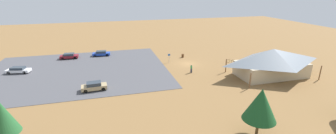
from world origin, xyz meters
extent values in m
plane|color=olive|center=(0.00, 0.00, 0.00)|extent=(160.00, 160.00, 0.00)
cube|color=#4C4C51|center=(24.38, -1.86, 0.03)|extent=(37.36, 29.60, 0.05)
cube|color=#C6B28E|center=(-13.36, 11.67, 1.43)|extent=(13.35, 6.60, 2.86)
pyramid|color=slate|center=(-13.36, 11.67, 4.21)|extent=(15.69, 8.93, 2.71)
cylinder|color=brown|center=(-21.03, 7.38, 1.43)|extent=(0.20, 0.20, 2.86)
cylinder|color=brown|center=(-5.70, 7.38, 1.43)|extent=(0.20, 0.20, 2.86)
cylinder|color=brown|center=(-21.03, 15.96, 1.43)|extent=(0.20, 0.20, 2.86)
cylinder|color=brown|center=(-5.70, 15.96, 1.43)|extent=(0.20, 0.20, 2.86)
cylinder|color=brown|center=(-0.52, -5.37, 0.45)|extent=(0.60, 0.60, 0.90)
cylinder|color=#99999E|center=(3.99, -2.14, 1.10)|extent=(0.08, 0.08, 2.20)
cube|color=#1959B2|center=(3.99, -2.14, 1.90)|extent=(0.56, 0.04, 0.40)
cylinder|color=brown|center=(1.60, 28.30, 1.11)|extent=(0.34, 0.34, 2.22)
cone|color=#194C23|center=(1.60, 28.30, 4.16)|extent=(3.89, 3.89, 3.89)
cone|color=#235B2D|center=(29.08, 23.50, 4.12)|extent=(2.99, 2.99, 3.78)
torus|color=black|center=(-18.68, 1.38, 0.33)|extent=(0.06, 0.65, 0.65)
torus|color=black|center=(-18.71, 2.36, 0.33)|extent=(0.06, 0.65, 0.65)
cylinder|color=black|center=(-18.70, 1.87, 0.43)|extent=(0.06, 0.91, 0.04)
cylinder|color=black|center=(-18.69, 1.69, 0.50)|extent=(0.04, 0.04, 0.35)
cube|color=black|center=(-18.69, 1.69, 0.67)|extent=(0.09, 0.20, 0.05)
cylinder|color=black|center=(-18.71, 2.27, 0.53)|extent=(0.04, 0.04, 0.41)
cylinder|color=black|center=(-18.71, 2.27, 0.73)|extent=(0.48, 0.05, 0.03)
torus|color=black|center=(-9.63, 1.40, 0.35)|extent=(0.61, 0.43, 0.71)
torus|color=black|center=(-10.50, 1.99, 0.35)|extent=(0.61, 0.43, 0.71)
cylinder|color=yellow|center=(-10.06, 1.69, 0.47)|extent=(0.82, 0.57, 0.04)
cylinder|color=yellow|center=(-9.91, 1.59, 0.57)|extent=(0.04, 0.04, 0.42)
cube|color=black|center=(-9.91, 1.59, 0.78)|extent=(0.21, 0.18, 0.05)
cylinder|color=yellow|center=(-10.41, 1.93, 0.58)|extent=(0.04, 0.04, 0.45)
cylinder|color=black|center=(-10.41, 1.93, 0.81)|extent=(0.30, 0.42, 0.03)
torus|color=black|center=(-20.03, 3.83, 0.36)|extent=(0.71, 0.18, 0.71)
torus|color=black|center=(-19.10, 4.01, 0.36)|extent=(0.71, 0.18, 0.71)
cylinder|color=red|center=(-19.56, 3.92, 0.48)|extent=(0.87, 0.21, 0.04)
cylinder|color=red|center=(-19.73, 3.89, 0.55)|extent=(0.04, 0.04, 0.39)
cube|color=black|center=(-19.73, 3.89, 0.75)|extent=(0.21, 0.12, 0.05)
cylinder|color=red|center=(-19.19, 4.00, 0.59)|extent=(0.04, 0.04, 0.47)
cylinder|color=black|center=(-19.19, 4.00, 0.82)|extent=(0.13, 0.48, 0.03)
torus|color=black|center=(-14.41, 0.89, 0.34)|extent=(0.41, 0.59, 0.68)
torus|color=black|center=(-13.86, 1.70, 0.34)|extent=(0.41, 0.59, 0.68)
cylinder|color=#2347B7|center=(-14.14, 1.30, 0.45)|extent=(0.53, 0.77, 0.04)
cylinder|color=#2347B7|center=(-14.23, 1.15, 0.53)|extent=(0.04, 0.04, 0.38)
cube|color=black|center=(-14.23, 1.15, 0.72)|extent=(0.18, 0.21, 0.05)
cylinder|color=#2347B7|center=(-13.92, 1.62, 0.54)|extent=(0.04, 0.04, 0.40)
cylinder|color=black|center=(-13.92, 1.62, 0.74)|extent=(0.42, 0.29, 0.03)
torus|color=black|center=(-22.65, 2.19, 0.38)|extent=(0.65, 0.46, 0.76)
torus|color=black|center=(-21.80, 1.62, 0.38)|extent=(0.65, 0.46, 0.76)
cylinder|color=#197A7F|center=(-22.22, 1.90, 0.50)|extent=(0.80, 0.55, 0.04)
cylinder|color=#197A7F|center=(-22.38, 2.01, 0.59)|extent=(0.04, 0.04, 0.43)
cube|color=black|center=(-22.38, 2.01, 0.81)|extent=(0.21, 0.18, 0.05)
cylinder|color=#197A7F|center=(-21.88, 1.68, 0.60)|extent=(0.04, 0.04, 0.45)
cylinder|color=black|center=(-21.88, 1.68, 0.83)|extent=(0.29, 0.42, 0.03)
torus|color=black|center=(-21.00, 4.15, 0.33)|extent=(0.66, 0.17, 0.67)
torus|color=black|center=(-22.07, 4.36, 0.33)|extent=(0.66, 0.17, 0.67)
cylinder|color=#722D9E|center=(-21.54, 4.26, 0.44)|extent=(0.99, 0.23, 0.04)
cylinder|color=#722D9E|center=(-21.34, 4.22, 0.51)|extent=(0.04, 0.04, 0.36)
cube|color=black|center=(-21.34, 4.22, 0.69)|extent=(0.21, 0.12, 0.05)
cylinder|color=#722D9E|center=(-21.96, 4.34, 0.54)|extent=(0.04, 0.04, 0.42)
cylinder|color=black|center=(-21.96, 4.34, 0.75)|extent=(0.12, 0.48, 0.03)
torus|color=black|center=(-14.36, 3.15, 0.34)|extent=(0.67, 0.14, 0.67)
torus|color=black|center=(-15.44, 2.98, 0.34)|extent=(0.67, 0.14, 0.67)
cylinder|color=orange|center=(-14.90, 3.06, 0.45)|extent=(1.00, 0.19, 0.04)
cylinder|color=orange|center=(-14.71, 3.09, 0.54)|extent=(0.04, 0.04, 0.41)
cube|color=black|center=(-14.71, 3.09, 0.74)|extent=(0.21, 0.11, 0.05)
cylinder|color=orange|center=(-15.34, 3.00, 0.54)|extent=(0.04, 0.04, 0.40)
cylinder|color=black|center=(-15.34, 3.00, 0.74)|extent=(0.10, 0.48, 0.03)
cube|color=tan|center=(20.68, 9.62, 0.61)|extent=(4.33, 2.04, 0.68)
cube|color=#2D3842|center=(20.68, 9.62, 1.22)|extent=(2.45, 1.73, 0.56)
cylinder|color=black|center=(22.08, 10.50, 0.37)|extent=(0.65, 0.25, 0.64)
cylinder|color=black|center=(22.16, 8.90, 0.37)|extent=(0.65, 0.25, 0.64)
cylinder|color=black|center=(19.20, 10.35, 0.37)|extent=(0.65, 0.25, 0.64)
cylinder|color=black|center=(19.28, 8.75, 0.37)|extent=(0.65, 0.25, 0.64)
cube|color=maroon|center=(27.26, -11.79, 0.58)|extent=(4.31, 2.01, 0.63)
cube|color=#2D3842|center=(27.26, -11.79, 1.14)|extent=(2.44, 1.71, 0.48)
cylinder|color=black|center=(28.73, -11.05, 0.37)|extent=(0.65, 0.25, 0.64)
cylinder|color=black|center=(28.66, -12.66, 0.37)|extent=(0.65, 0.25, 0.64)
cylinder|color=black|center=(25.85, -10.93, 0.37)|extent=(0.65, 0.25, 0.64)
cylinder|color=black|center=(25.79, -12.54, 0.37)|extent=(0.65, 0.25, 0.64)
cube|color=#1E42B2|center=(19.49, -12.32, 0.55)|extent=(4.53, 2.12, 0.56)
cube|color=#2D3842|center=(19.49, -12.32, 1.10)|extent=(2.59, 1.73, 0.54)
cylinder|color=black|center=(21.05, -11.72, 0.37)|extent=(0.66, 0.28, 0.64)
cylinder|color=black|center=(20.91, -13.21, 0.37)|extent=(0.66, 0.28, 0.64)
cylinder|color=black|center=(18.08, -11.44, 0.37)|extent=(0.66, 0.28, 0.64)
cylinder|color=black|center=(17.93, -12.92, 0.37)|extent=(0.66, 0.28, 0.64)
cube|color=white|center=(36.14, -3.51, 0.55)|extent=(4.88, 2.69, 0.55)
cube|color=#2D3842|center=(36.14, -3.51, 1.07)|extent=(2.85, 2.07, 0.49)
cylinder|color=black|center=(37.84, -3.06, 0.37)|extent=(0.67, 0.35, 0.64)
cylinder|color=black|center=(37.51, -4.59, 0.37)|extent=(0.67, 0.35, 0.64)
cylinder|color=black|center=(34.77, -2.42, 0.37)|extent=(0.67, 0.35, 0.64)
cylinder|color=black|center=(34.45, -3.95, 0.37)|extent=(0.67, 0.35, 0.64)
cube|color=#2D3347|center=(1.39, 5.79, 0.47)|extent=(0.27, 0.34, 0.94)
cylinder|color=green|center=(1.39, 5.79, 1.25)|extent=(0.36, 0.36, 0.62)
sphere|color=tan|center=(1.39, 5.79, 1.68)|extent=(0.24, 0.24, 0.24)
camera|label=1|loc=(18.03, 48.22, 16.74)|focal=24.69mm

